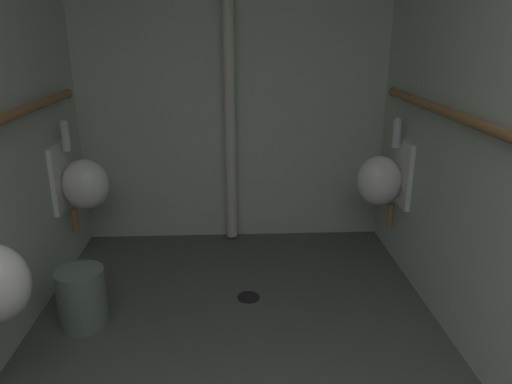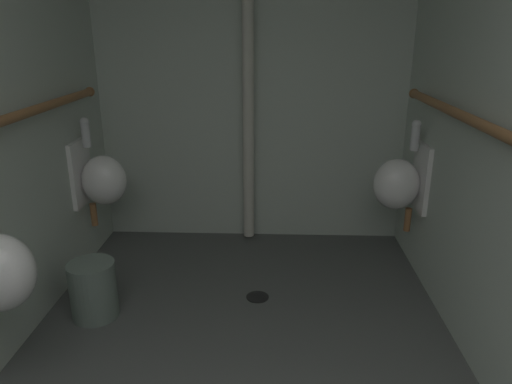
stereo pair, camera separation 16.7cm
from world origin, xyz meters
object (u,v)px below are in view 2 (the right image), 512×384
object	(u,v)px
waste_bin	(93,290)
urinal_right_mid	(400,182)
standpipe_back_wall	(248,73)
urinal_left_far	(101,179)
floor_drain	(258,297)

from	to	relation	value
waste_bin	urinal_right_mid	bearing A→B (deg)	19.76
urinal_right_mid	standpipe_back_wall	xyz separation A→B (m)	(-1.02, 0.45, 0.66)
urinal_left_far	waste_bin	bearing A→B (deg)	-77.77
urinal_right_mid	floor_drain	bearing A→B (deg)	-154.82
urinal_left_far	standpipe_back_wall	distance (m)	1.26
urinal_left_far	standpipe_back_wall	bearing A→B (deg)	24.44
urinal_left_far	standpipe_back_wall	xyz separation A→B (m)	(0.97, 0.44, 0.66)
standpipe_back_wall	floor_drain	size ratio (longest dim) A/B	17.93
waste_bin	standpipe_back_wall	bearing A→B (deg)	53.42
urinal_right_mid	standpipe_back_wall	size ratio (longest dim) A/B	0.30
urinal_left_far	urinal_right_mid	world-z (taller)	same
urinal_right_mid	urinal_left_far	bearing A→B (deg)	179.73
floor_drain	waste_bin	size ratio (longest dim) A/B	0.42
urinal_left_far	standpipe_back_wall	world-z (taller)	standpipe_back_wall
urinal_right_mid	floor_drain	distance (m)	1.19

